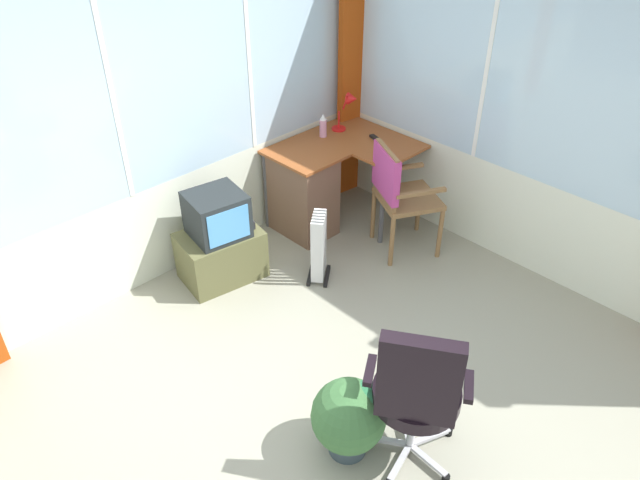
# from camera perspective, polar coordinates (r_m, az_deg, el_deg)

# --- Properties ---
(ground) EXTENTS (5.74, 5.28, 0.06)m
(ground) POSITION_cam_1_polar(r_m,az_deg,el_deg) (4.00, 1.39, -17.91)
(ground) COLOR gray
(north_window_panel) EXTENTS (4.74, 0.07, 2.75)m
(north_window_panel) POSITION_cam_1_polar(r_m,az_deg,el_deg) (4.58, -18.48, 10.09)
(north_window_panel) COLOR silver
(north_window_panel) RESTS_ON ground
(east_window_panel) EXTENTS (0.07, 4.28, 2.75)m
(east_window_panel) POSITION_cam_1_polar(r_m,az_deg,el_deg) (4.82, 22.35, 10.51)
(east_window_panel) COLOR silver
(east_window_panel) RESTS_ON ground
(curtain_corner) EXTENTS (0.26, 0.10, 2.65)m
(curtain_corner) POSITION_cam_1_polar(r_m,az_deg,el_deg) (5.77, 2.92, 16.32)
(curtain_corner) COLOR #AB4110
(curtain_corner) RESTS_ON ground
(desk) EXTENTS (1.16, 0.99, 0.78)m
(desk) POSITION_cam_1_polar(r_m,az_deg,el_deg) (5.47, -1.21, 4.82)
(desk) COLOR brown
(desk) RESTS_ON ground
(desk_lamp) EXTENTS (0.23, 0.20, 0.35)m
(desk_lamp) POSITION_cam_1_polar(r_m,az_deg,el_deg) (5.65, 2.73, 12.42)
(desk_lamp) COLOR red
(desk_lamp) RESTS_ON desk
(tv_remote) EXTENTS (0.09, 0.16, 0.02)m
(tv_remote) POSITION_cam_1_polar(r_m,az_deg,el_deg) (5.54, 5.23, 9.43)
(tv_remote) COLOR black
(tv_remote) RESTS_ON desk
(spray_bottle) EXTENTS (0.06, 0.06, 0.22)m
(spray_bottle) POSITION_cam_1_polar(r_m,az_deg,el_deg) (5.54, 0.29, 10.64)
(spray_bottle) COLOR #DB97BB
(spray_bottle) RESTS_ON desk
(wooden_armchair) EXTENTS (0.65, 0.65, 0.99)m
(wooden_armchair) POSITION_cam_1_polar(r_m,az_deg,el_deg) (5.11, 7.07, 4.97)
(wooden_armchair) COLOR olive
(wooden_armchair) RESTS_ON ground
(office_chair) EXTENTS (0.59, 0.61, 1.08)m
(office_chair) POSITION_cam_1_polar(r_m,az_deg,el_deg) (3.42, 9.06, -13.76)
(office_chair) COLOR #B7B7BF
(office_chair) RESTS_ON ground
(tv_on_stand) EXTENTS (0.71, 0.54, 0.78)m
(tv_on_stand) POSITION_cam_1_polar(r_m,az_deg,el_deg) (4.96, -9.32, -0.14)
(tv_on_stand) COLOR brown
(tv_on_stand) RESTS_ON ground
(space_heater) EXTENTS (0.32, 0.30, 0.60)m
(space_heater) POSITION_cam_1_polar(r_m,az_deg,el_deg) (4.93, -0.09, -0.48)
(space_heater) COLOR silver
(space_heater) RESTS_ON ground
(potted_plant) EXTENTS (0.44, 0.44, 0.53)m
(potted_plant) POSITION_cam_1_polar(r_m,az_deg,el_deg) (3.68, 2.89, -16.07)
(potted_plant) COLOR #394951
(potted_plant) RESTS_ON ground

